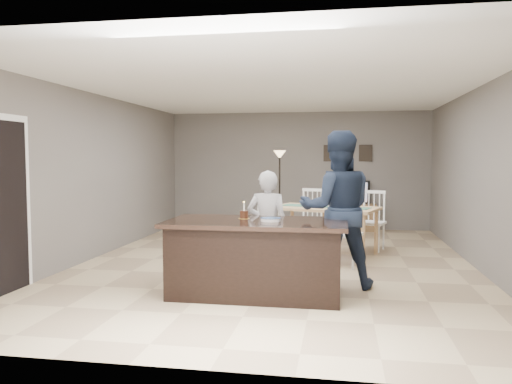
% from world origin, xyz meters
% --- Properties ---
extents(floor, '(8.00, 8.00, 0.00)m').
position_xyz_m(floor, '(0.00, 0.00, 0.00)').
color(floor, tan).
rests_on(floor, ground).
extents(room_shell, '(8.00, 8.00, 8.00)m').
position_xyz_m(room_shell, '(0.00, 0.00, 1.68)').
color(room_shell, slate).
rests_on(room_shell, floor).
extents(kitchen_island, '(2.15, 1.10, 0.90)m').
position_xyz_m(kitchen_island, '(0.00, -1.80, 0.45)').
color(kitchen_island, black).
rests_on(kitchen_island, floor).
extents(tv_console, '(1.20, 0.40, 0.60)m').
position_xyz_m(tv_console, '(1.20, 3.77, 0.30)').
color(tv_console, brown).
rests_on(tv_console, floor).
extents(television, '(0.91, 0.12, 0.53)m').
position_xyz_m(television, '(1.20, 3.84, 0.86)').
color(television, black).
rests_on(television, tv_console).
extents(tv_screen_glow, '(0.78, 0.00, 0.78)m').
position_xyz_m(tv_screen_glow, '(1.20, 3.76, 0.87)').
color(tv_screen_glow, '#CC5A16').
rests_on(tv_screen_glow, tv_console).
extents(picture_frames, '(1.10, 0.02, 0.38)m').
position_xyz_m(picture_frames, '(1.15, 3.98, 1.75)').
color(picture_frames, black).
rests_on(picture_frames, room_shell).
extents(doorway, '(0.00, 2.10, 2.65)m').
position_xyz_m(doorway, '(-2.99, -2.30, 1.26)').
color(doorway, black).
rests_on(doorway, floor).
extents(woman, '(0.55, 0.38, 1.49)m').
position_xyz_m(woman, '(0.05, -1.25, 0.74)').
color(woman, '#B5B4B9').
rests_on(woman, floor).
extents(man, '(1.06, 0.88, 1.99)m').
position_xyz_m(man, '(0.95, -1.25, 1.00)').
color(man, '#192438').
rests_on(man, floor).
extents(birthday_cake, '(0.14, 0.14, 0.22)m').
position_xyz_m(birthday_cake, '(-0.18, -1.64, 0.95)').
color(birthday_cake, gold).
rests_on(birthday_cake, kitchen_island).
extents(plate_stack, '(0.25, 0.25, 0.04)m').
position_xyz_m(plate_stack, '(0.18, -1.83, 0.92)').
color(plate_stack, white).
rests_on(plate_stack, kitchen_island).
extents(dining_table, '(2.18, 2.37, 1.06)m').
position_xyz_m(dining_table, '(0.73, 0.85, 0.67)').
color(dining_table, tan).
rests_on(dining_table, floor).
extents(floor_lamp, '(0.27, 0.27, 1.80)m').
position_xyz_m(floor_lamp, '(-0.31, 3.03, 1.40)').
color(floor_lamp, black).
rests_on(floor_lamp, floor).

